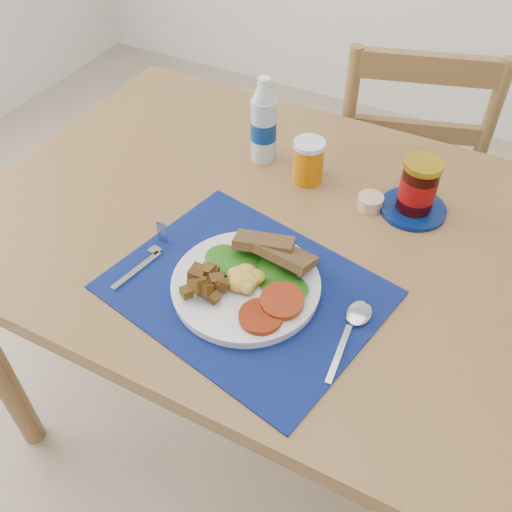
{
  "coord_description": "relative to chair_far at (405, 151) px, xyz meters",
  "views": [
    {
      "loc": [
        0.3,
        -0.61,
        1.54
      ],
      "look_at": [
        -0.04,
        0.04,
        0.8
      ],
      "focal_mm": 40.0,
      "sensor_mm": 36.0,
      "label": 1
    }
  ],
  "objects": [
    {
      "name": "ground",
      "position": [
        -0.04,
        -0.85,
        -0.57
      ],
      "size": [
        4.0,
        4.0,
        0.0
      ],
      "primitive_type": "plane",
      "color": "tan",
      "rests_on": "ground"
    },
    {
      "name": "table",
      "position": [
        -0.04,
        -0.65,
        0.1
      ],
      "size": [
        1.4,
        0.9,
        0.75
      ],
      "color": "brown",
      "rests_on": "ground"
    },
    {
      "name": "chair_far",
      "position": [
        0.0,
        0.0,
        0.0
      ],
      "size": [
        0.51,
        0.5,
        1.12
      ],
      "rotation": [
        0.0,
        0.0,
        3.44
      ],
      "color": "brown",
      "rests_on": "ground"
    },
    {
      "name": "placemat",
      "position": [
        -0.08,
        -0.84,
        0.18
      ],
      "size": [
        0.54,
        0.46,
        0.0
      ],
      "primitive_type": "cube",
      "rotation": [
        0.0,
        0.0,
        -0.21
      ],
      "color": "black",
      "rests_on": "table"
    },
    {
      "name": "breakfast_plate",
      "position": [
        -0.09,
        -0.85,
        0.2
      ],
      "size": [
        0.27,
        0.27,
        0.06
      ],
      "rotation": [
        0.0,
        0.0,
        0.12
      ],
      "color": "silver",
      "rests_on": "placemat"
    },
    {
      "name": "fork",
      "position": [
        -0.28,
        -0.86,
        0.19
      ],
      "size": [
        0.03,
        0.17,
        0.0
      ],
      "rotation": [
        0.0,
        0.0,
        -0.19
      ],
      "color": "#B2B5BA",
      "rests_on": "placemat"
    },
    {
      "name": "spoon",
      "position": [
        0.13,
        -0.83,
        0.19
      ],
      "size": [
        0.04,
        0.19,
        0.01
      ],
      "rotation": [
        0.0,
        0.0,
        0.09
      ],
      "color": "#B2B5BA",
      "rests_on": "placemat"
    },
    {
      "name": "water_bottle",
      "position": [
        -0.24,
        -0.45,
        0.27
      ],
      "size": [
        0.06,
        0.06,
        0.2
      ],
      "color": "#ADBFCC",
      "rests_on": "table"
    },
    {
      "name": "juice_glass",
      "position": [
        -0.12,
        -0.48,
        0.23
      ],
      "size": [
        0.07,
        0.07,
        0.09
      ],
      "primitive_type": "cylinder",
      "color": "#BB6604",
      "rests_on": "table"
    },
    {
      "name": "ramekin",
      "position": [
        0.04,
        -0.51,
        0.2
      ],
      "size": [
        0.06,
        0.06,
        0.03
      ],
      "primitive_type": "cylinder",
      "color": "#C6AA91",
      "rests_on": "table"
    },
    {
      "name": "jam_on_saucer",
      "position": [
        0.13,
        -0.48,
        0.24
      ],
      "size": [
        0.14,
        0.14,
        0.13
      ],
      "color": "#051956",
      "rests_on": "table"
    }
  ]
}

